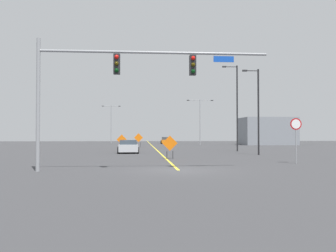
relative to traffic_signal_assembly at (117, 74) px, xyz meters
The scene contains 14 objects.
ground 5.97m from the traffic_signal_assembly, ahead, with size 166.33×166.33×0.00m, color #38383A.
road_centre_stripe 46.60m from the traffic_signal_assembly, 86.02° to the left, with size 0.16×92.40×0.01m.
traffic_signal_assembly is the anchor object (origin of this frame).
stop_sign 12.36m from the traffic_signal_assembly, 19.23° to the left, with size 0.76×0.07×2.95m.
street_lamp_mid_right 47.65m from the traffic_signal_assembly, 75.37° to the left, with size 4.82×0.24×8.21m.
street_lamp_near_right 18.38m from the traffic_signal_assembly, 49.07° to the left, with size 1.57×0.24×7.95m.
street_lamp_far_right 24.39m from the traffic_signal_assembly, 60.47° to the left, with size 1.77×0.24×9.68m.
street_lamp_mid_left 59.76m from the traffic_signal_assembly, 94.77° to the left, with size 3.95×0.24×8.10m.
construction_sign_median_far 35.08m from the traffic_signal_assembly, 88.39° to the left, with size 1.32×0.21×2.07m.
construction_sign_median_near 27.55m from the traffic_signal_assembly, 92.33° to the left, with size 1.28×0.06×1.88m.
construction_sign_right_shoulder 10.41m from the traffic_signal_assembly, 68.76° to the left, with size 1.19×0.06×1.81m.
car_silver_mid 19.20m from the traffic_signal_assembly, 90.10° to the left, with size 2.29×4.64×1.32m.
car_orange_approaching 55.73m from the traffic_signal_assembly, 83.30° to the left, with size 2.20×3.86×1.35m.
roadside_building_east 51.98m from the traffic_signal_assembly, 61.90° to the left, with size 9.36×6.10×4.96m.
Camera 1 is at (-2.03, -19.06, 1.90)m, focal length 38.95 mm.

